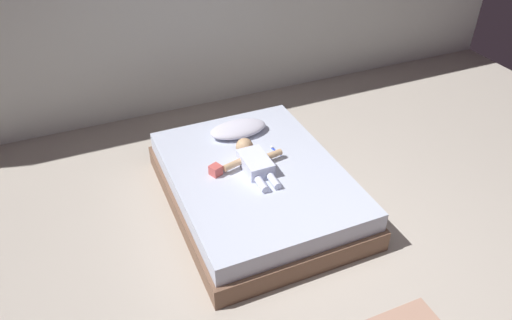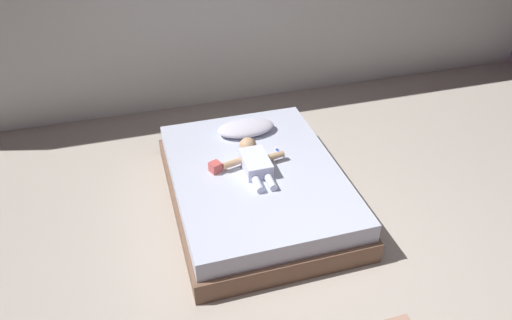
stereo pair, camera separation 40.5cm
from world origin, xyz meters
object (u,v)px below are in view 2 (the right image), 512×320
(bed, at_px, (256,186))
(toy_block, at_px, (215,167))
(toothbrush, at_px, (279,152))
(pillow, at_px, (246,128))
(baby, at_px, (254,160))

(bed, xyz_separation_m, toy_block, (-0.33, 0.07, 0.23))
(toothbrush, bearing_deg, bed, -145.98)
(pillow, bearing_deg, toothbrush, -64.00)
(baby, bearing_deg, toothbrush, 25.27)
(baby, relative_size, toothbrush, 4.41)
(baby, height_order, toothbrush, baby)
(bed, bearing_deg, pillow, 83.11)
(toothbrush, bearing_deg, pillow, 116.00)
(bed, bearing_deg, baby, 90.29)
(toy_block, bearing_deg, pillow, 51.61)
(bed, height_order, toothbrush, toothbrush)
(toy_block, bearing_deg, baby, -3.20)
(bed, relative_size, baby, 2.94)
(baby, xyz_separation_m, toothbrush, (0.27, 0.13, -0.05))
(pillow, relative_size, toy_block, 4.78)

